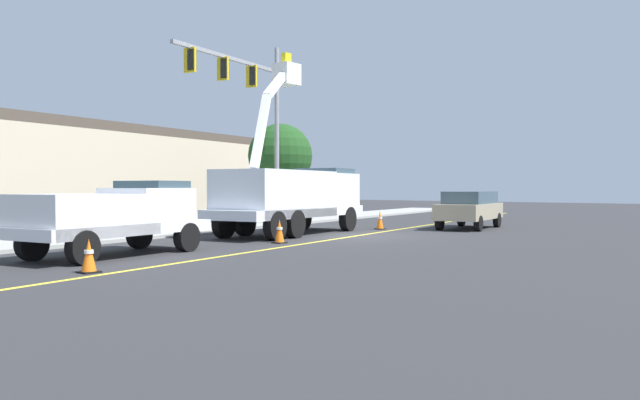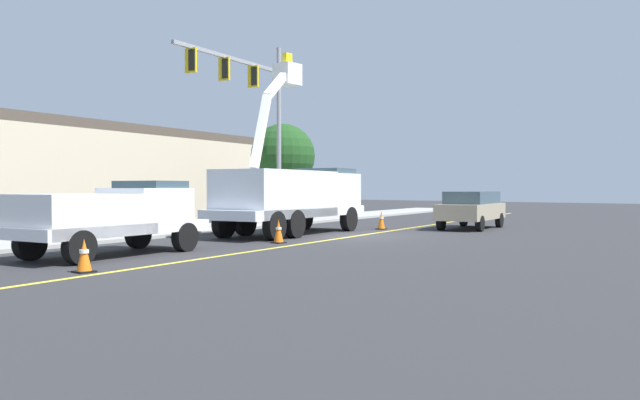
{
  "view_description": "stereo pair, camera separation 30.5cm",
  "coord_description": "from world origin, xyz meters",
  "px_view_note": "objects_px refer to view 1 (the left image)",
  "views": [
    {
      "loc": [
        -19.75,
        -14.2,
        1.86
      ],
      "look_at": [
        -1.55,
        0.64,
        1.4
      ],
      "focal_mm": 35.24,
      "sensor_mm": 36.0,
      "label": 1
    },
    {
      "loc": [
        -19.56,
        -14.44,
        1.86
      ],
      "look_at": [
        -1.55,
        0.64,
        1.4
      ],
      "focal_mm": 35.24,
      "sensor_mm": 36.0,
      "label": 2
    }
  ],
  "objects_px": {
    "traffic_cone_mid_front": "(280,231)",
    "traffic_cone_mid_rear": "(380,220)",
    "service_pickup_truck": "(113,215)",
    "traffic_cone_leading": "(89,256)",
    "passing_minivan": "(470,207)",
    "traffic_signal_mast": "(250,98)",
    "utility_bucket_truck": "(292,194)"
  },
  "relations": [
    {
      "from": "utility_bucket_truck",
      "to": "passing_minivan",
      "type": "height_order",
      "value": "utility_bucket_truck"
    },
    {
      "from": "service_pickup_truck",
      "to": "traffic_cone_mid_rear",
      "type": "bearing_deg",
      "value": 2.08
    },
    {
      "from": "service_pickup_truck",
      "to": "passing_minivan",
      "type": "xyz_separation_m",
      "value": [
        16.76,
        -2.39,
        -0.15
      ]
    },
    {
      "from": "passing_minivan",
      "to": "traffic_cone_leading",
      "type": "distance_m",
      "value": 19.04
    },
    {
      "from": "service_pickup_truck",
      "to": "traffic_cone_mid_rear",
      "type": "xyz_separation_m",
      "value": [
        13.75,
        0.5,
        -0.71
      ]
    },
    {
      "from": "service_pickup_truck",
      "to": "traffic_cone_mid_front",
      "type": "height_order",
      "value": "service_pickup_truck"
    },
    {
      "from": "traffic_cone_leading",
      "to": "traffic_cone_mid_front",
      "type": "height_order",
      "value": "traffic_cone_mid_front"
    },
    {
      "from": "traffic_cone_leading",
      "to": "traffic_cone_mid_rear",
      "type": "bearing_deg",
      "value": 10.93
    },
    {
      "from": "passing_minivan",
      "to": "utility_bucket_truck",
      "type": "bearing_deg",
      "value": 152.43
    },
    {
      "from": "traffic_cone_mid_rear",
      "to": "service_pickup_truck",
      "type": "bearing_deg",
      "value": -177.92
    },
    {
      "from": "service_pickup_truck",
      "to": "passing_minivan",
      "type": "distance_m",
      "value": 16.93
    },
    {
      "from": "utility_bucket_truck",
      "to": "traffic_signal_mast",
      "type": "relative_size",
      "value": 0.97
    },
    {
      "from": "passing_minivan",
      "to": "service_pickup_truck",
      "type": "bearing_deg",
      "value": 171.9
    },
    {
      "from": "traffic_cone_leading",
      "to": "traffic_signal_mast",
      "type": "xyz_separation_m",
      "value": [
        13.1,
        8.38,
        5.63
      ]
    },
    {
      "from": "service_pickup_truck",
      "to": "traffic_signal_mast",
      "type": "xyz_separation_m",
      "value": [
        10.83,
        5.78,
        4.88
      ]
    },
    {
      "from": "service_pickup_truck",
      "to": "traffic_cone_leading",
      "type": "distance_m",
      "value": 3.53
    },
    {
      "from": "passing_minivan",
      "to": "traffic_cone_leading",
      "type": "height_order",
      "value": "passing_minivan"
    },
    {
      "from": "traffic_cone_mid_front",
      "to": "traffic_signal_mast",
      "type": "height_order",
      "value": "traffic_signal_mast"
    },
    {
      "from": "traffic_cone_mid_rear",
      "to": "traffic_cone_mid_front",
      "type": "bearing_deg",
      "value": -170.65
    },
    {
      "from": "traffic_cone_leading",
      "to": "traffic_cone_mid_rear",
      "type": "xyz_separation_m",
      "value": [
        16.02,
        3.09,
        0.04
      ]
    },
    {
      "from": "traffic_signal_mast",
      "to": "traffic_cone_mid_front",
      "type": "bearing_deg",
      "value": -127.64
    },
    {
      "from": "service_pickup_truck",
      "to": "traffic_cone_mid_rear",
      "type": "height_order",
      "value": "service_pickup_truck"
    },
    {
      "from": "traffic_cone_mid_front",
      "to": "traffic_cone_mid_rear",
      "type": "xyz_separation_m",
      "value": [
        8.01,
        1.32,
        0.01
      ]
    },
    {
      "from": "service_pickup_truck",
      "to": "traffic_signal_mast",
      "type": "height_order",
      "value": "traffic_signal_mast"
    },
    {
      "from": "passing_minivan",
      "to": "traffic_signal_mast",
      "type": "height_order",
      "value": "traffic_signal_mast"
    },
    {
      "from": "utility_bucket_truck",
      "to": "traffic_cone_mid_front",
      "type": "height_order",
      "value": "utility_bucket_truck"
    },
    {
      "from": "traffic_cone_mid_rear",
      "to": "traffic_signal_mast",
      "type": "distance_m",
      "value": 8.23
    },
    {
      "from": "utility_bucket_truck",
      "to": "traffic_signal_mast",
      "type": "distance_m",
      "value": 6.29
    },
    {
      "from": "passing_minivan",
      "to": "traffic_signal_mast",
      "type": "relative_size",
      "value": 0.58
    },
    {
      "from": "service_pickup_truck",
      "to": "passing_minivan",
      "type": "bearing_deg",
      "value": -8.1
    },
    {
      "from": "traffic_signal_mast",
      "to": "service_pickup_truck",
      "type": "bearing_deg",
      "value": -151.9
    },
    {
      "from": "service_pickup_truck",
      "to": "traffic_cone_mid_rear",
      "type": "relative_size",
      "value": 7.09
    }
  ]
}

